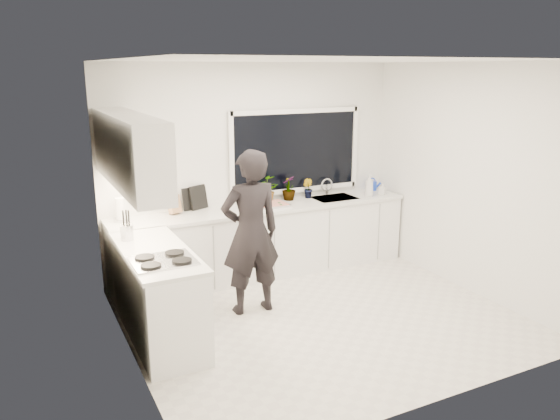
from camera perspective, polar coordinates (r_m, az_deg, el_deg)
floor at (r=6.06m, az=4.30°, el=-11.21°), size 4.00×3.50×0.02m
wall_back at (r=7.14m, az=-2.74°, el=4.30°), size 4.00×0.02×2.70m
wall_left at (r=4.91m, az=-15.98°, el=-1.06°), size 0.02×3.50×2.70m
wall_right at (r=6.85m, az=19.17°, el=3.05°), size 0.02×3.50×2.70m
ceiling at (r=5.46m, az=4.87°, el=15.43°), size 4.00×3.50×0.02m
window at (r=7.34m, az=1.67°, el=6.17°), size 1.80×0.02×1.00m
base_cabinets_back at (r=7.09m, az=-1.63°, el=-3.36°), size 3.92×0.58×0.88m
base_cabinets_left at (r=5.60m, az=-12.57°, el=-8.77°), size 0.58×1.60×0.88m
countertop_back at (r=6.95m, az=-1.63°, el=0.23°), size 3.94×0.62×0.04m
countertop_left at (r=5.43m, az=-12.84°, el=-4.31°), size 0.62×1.60×0.04m
upper_cabinets at (r=5.52m, az=-15.50°, el=5.99°), size 0.34×2.10×0.70m
sink at (r=7.46m, az=5.68°, el=0.92°), size 0.58×0.42×0.14m
faucet at (r=7.59m, az=4.91°, el=2.41°), size 0.03×0.03×0.22m
stovetop at (r=5.10m, az=-12.12°, el=-5.13°), size 0.56×0.48×0.03m
person at (r=5.89m, az=-3.09°, el=-2.38°), size 0.68×0.46×1.82m
pizza_tray at (r=6.94m, az=-1.25°, el=0.51°), size 0.49×0.37×0.03m
pizza at (r=6.94m, az=-1.25°, el=0.64°), size 0.45×0.32×0.01m
watering_can at (r=7.96m, az=9.57°, el=2.52°), size 0.16×0.16×0.13m
paper_towel_roll at (r=6.50m, az=-16.32°, el=-0.02°), size 0.14×0.14×0.26m
knife_block at (r=6.68m, az=-11.00°, el=0.51°), size 0.15×0.13×0.22m
utensil_crock at (r=5.79m, az=-15.71°, el=-2.28°), size 0.17×0.17×0.16m
picture_frame_large at (r=6.83m, az=-9.29°, el=1.16°), size 0.22×0.05×0.28m
picture_frame_small at (r=6.86m, az=-8.51°, el=1.33°), size 0.24×0.12×0.30m
herb_plants at (r=7.16m, az=-0.44°, el=2.17°), size 0.85×0.35×0.34m
soap_bottles at (r=7.57m, az=9.59°, el=2.47°), size 0.37×0.17×0.31m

